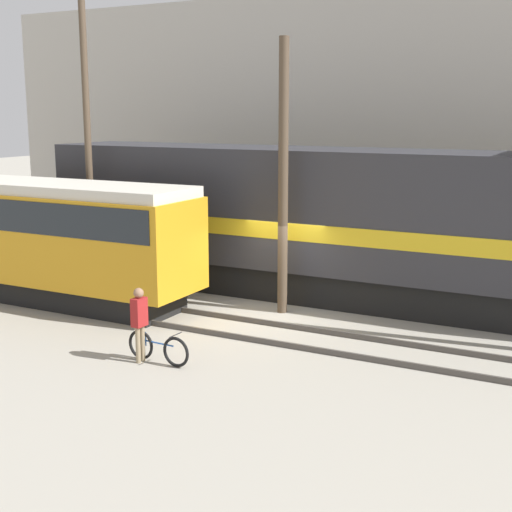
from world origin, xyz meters
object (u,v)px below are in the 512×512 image
object	(u,v)px
streetcar	(46,233)
bicycle	(158,348)
person	(139,317)
utility_pole_left	(88,135)
freight_locomotive	(320,220)
utility_pole_center	(283,179)

from	to	relation	value
streetcar	bicycle	xyz separation A→B (m)	(6.15, -3.03, -1.70)
bicycle	person	xyz separation A→B (m)	(-0.40, -0.13, 0.71)
bicycle	utility_pole_left	distance (m)	9.20
freight_locomotive	bicycle	size ratio (longest dim) A/B	10.39
utility_pole_left	utility_pole_center	world-z (taller)	utility_pole_left
streetcar	utility_pole_left	bearing A→B (deg)	90.63
utility_pole_center	freight_locomotive	bearing A→B (deg)	83.12
person	utility_pole_left	world-z (taller)	utility_pole_left
bicycle	streetcar	bearing A→B (deg)	153.75
person	utility_pole_center	xyz separation A→B (m)	(1.09, 5.23, 2.73)
person	utility_pole_left	distance (m)	8.67
freight_locomotive	streetcar	distance (m)	8.21
streetcar	person	bearing A→B (deg)	-28.80
freight_locomotive	utility_pole_center	size ratio (longest dim) A/B	2.35
utility_pole_center	bicycle	bearing A→B (deg)	-97.64
streetcar	person	size ratio (longest dim) A/B	5.62
freight_locomotive	streetcar	size ratio (longest dim) A/B	1.82
utility_pole_left	utility_pole_center	bearing A→B (deg)	0.00
freight_locomotive	bicycle	world-z (taller)	freight_locomotive
freight_locomotive	utility_pole_left	xyz separation A→B (m)	(-7.10, -2.07, 2.50)
streetcar	utility_pole_left	size ratio (longest dim) A/B	1.00
person	freight_locomotive	bearing A→B (deg)	79.63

